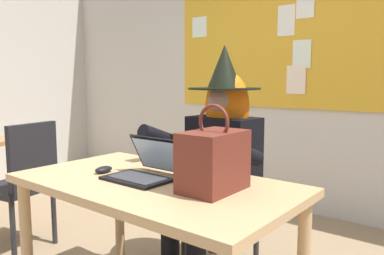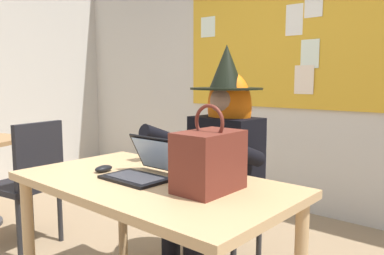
{
  "view_description": "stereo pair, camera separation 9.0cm",
  "coord_description": "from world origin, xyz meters",
  "px_view_note": "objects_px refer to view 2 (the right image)",
  "views": [
    {
      "loc": [
        1.47,
        -1.26,
        1.21
      ],
      "look_at": [
        0.2,
        0.37,
        0.95
      ],
      "focal_mm": 35.82,
      "sensor_mm": 36.0,
      "label": 1
    },
    {
      "loc": [
        1.54,
        -1.2,
        1.21
      ],
      "look_at": [
        0.2,
        0.37,
        0.95
      ],
      "focal_mm": 35.82,
      "sensor_mm": 36.0,
      "label": 2
    }
  ],
  "objects_px": {
    "desk_main": "(151,198)",
    "handbag": "(209,160)",
    "person_costumed": "(219,148)",
    "laptop": "(144,168)",
    "chair_spare_by_window": "(30,177)",
    "computer_mouse": "(104,169)",
    "chair_at_desk": "(230,189)"
  },
  "relations": [
    {
      "from": "person_costumed",
      "to": "laptop",
      "type": "relative_size",
      "value": 4.41
    },
    {
      "from": "chair_at_desk",
      "to": "computer_mouse",
      "type": "relative_size",
      "value": 8.74
    },
    {
      "from": "desk_main",
      "to": "chair_spare_by_window",
      "type": "height_order",
      "value": "chair_spare_by_window"
    },
    {
      "from": "person_costumed",
      "to": "computer_mouse",
      "type": "distance_m",
      "value": 0.72
    },
    {
      "from": "chair_spare_by_window",
      "to": "desk_main",
      "type": "bearing_deg",
      "value": 168.85
    },
    {
      "from": "laptop",
      "to": "handbag",
      "type": "height_order",
      "value": "handbag"
    },
    {
      "from": "laptop",
      "to": "desk_main",
      "type": "bearing_deg",
      "value": -8.32
    },
    {
      "from": "computer_mouse",
      "to": "chair_at_desk",
      "type": "bearing_deg",
      "value": 69.76
    },
    {
      "from": "person_costumed",
      "to": "laptop",
      "type": "height_order",
      "value": "person_costumed"
    },
    {
      "from": "person_costumed",
      "to": "handbag",
      "type": "bearing_deg",
      "value": 35.87
    },
    {
      "from": "chair_at_desk",
      "to": "person_costumed",
      "type": "relative_size",
      "value": 0.64
    },
    {
      "from": "chair_at_desk",
      "to": "handbag",
      "type": "height_order",
      "value": "handbag"
    },
    {
      "from": "handbag",
      "to": "computer_mouse",
      "type": "bearing_deg",
      "value": -172.03
    },
    {
      "from": "laptop",
      "to": "chair_spare_by_window",
      "type": "relative_size",
      "value": 0.35
    },
    {
      "from": "person_costumed",
      "to": "handbag",
      "type": "height_order",
      "value": "person_costumed"
    },
    {
      "from": "chair_at_desk",
      "to": "laptop",
      "type": "xyz_separation_m",
      "value": [
        -0.01,
        -0.73,
        0.26
      ]
    },
    {
      "from": "person_costumed",
      "to": "computer_mouse",
      "type": "height_order",
      "value": "person_costumed"
    },
    {
      "from": "laptop",
      "to": "handbag",
      "type": "bearing_deg",
      "value": 5.16
    },
    {
      "from": "computer_mouse",
      "to": "handbag",
      "type": "relative_size",
      "value": 0.28
    },
    {
      "from": "desk_main",
      "to": "laptop",
      "type": "height_order",
      "value": "laptop"
    },
    {
      "from": "computer_mouse",
      "to": "laptop",
      "type": "bearing_deg",
      "value": 10.97
    },
    {
      "from": "desk_main",
      "to": "person_costumed",
      "type": "distance_m",
      "value": 0.64
    },
    {
      "from": "chair_at_desk",
      "to": "desk_main",
      "type": "bearing_deg",
      "value": -1.32
    },
    {
      "from": "laptop",
      "to": "chair_spare_by_window",
      "type": "height_order",
      "value": "laptop"
    },
    {
      "from": "desk_main",
      "to": "handbag",
      "type": "distance_m",
      "value": 0.39
    },
    {
      "from": "computer_mouse",
      "to": "person_costumed",
      "type": "bearing_deg",
      "value": 66.41
    },
    {
      "from": "chair_spare_by_window",
      "to": "computer_mouse",
      "type": "bearing_deg",
      "value": 165.54
    },
    {
      "from": "desk_main",
      "to": "computer_mouse",
      "type": "relative_size",
      "value": 13.32
    },
    {
      "from": "chair_at_desk",
      "to": "person_costumed",
      "type": "distance_m",
      "value": 0.31
    },
    {
      "from": "computer_mouse",
      "to": "chair_spare_by_window",
      "type": "bearing_deg",
      "value": 172.86
    },
    {
      "from": "person_costumed",
      "to": "chair_spare_by_window",
      "type": "height_order",
      "value": "person_costumed"
    },
    {
      "from": "chair_at_desk",
      "to": "chair_spare_by_window",
      "type": "xyz_separation_m",
      "value": [
        -1.24,
        -0.7,
        0.01
      ]
    }
  ]
}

